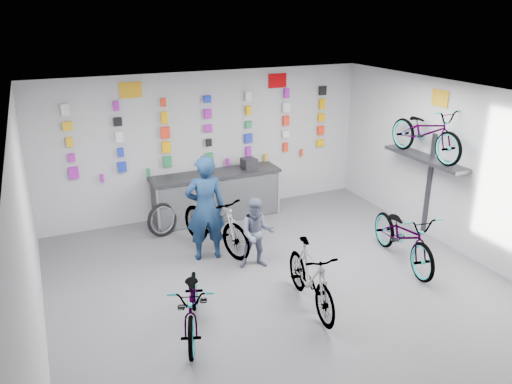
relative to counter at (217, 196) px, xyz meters
name	(u,v)px	position (x,y,z in m)	size (l,w,h in m)	color
floor	(297,303)	(0.00, -3.54, -0.49)	(8.00, 8.00, 0.00)	#4F4F54
ceiling	(304,105)	(0.00, -3.54, 2.51)	(8.00, 8.00, 0.00)	white
wall_back	(208,144)	(0.00, 0.46, 1.01)	(7.00, 7.00, 0.00)	#B9B9BC
wall_left	(30,259)	(-3.50, -3.54, 1.01)	(8.00, 8.00, 0.00)	#B9B9BC
wall_right	(484,178)	(3.50, -3.54, 1.01)	(8.00, 8.00, 0.00)	#B9B9BC
counter	(217,196)	(0.00, 0.00, 0.00)	(2.70, 0.66, 1.00)	black
merch_wall	(209,132)	(0.02, 0.39, 1.30)	(5.57, 0.08, 1.56)	#AA18AE
wall_bracket	(425,162)	(3.33, -2.34, 0.98)	(0.39, 1.90, 2.00)	#333338
sign_left	(130,90)	(-1.50, 0.44, 2.23)	(0.42, 0.02, 0.30)	orange
sign_right	(278,81)	(1.60, 0.44, 2.23)	(0.42, 0.02, 0.30)	#BF0308
sign_side	(440,98)	(3.48, -2.34, 2.16)	(0.02, 0.40, 0.30)	orange
bike_left	(193,303)	(-1.62, -3.56, -0.05)	(0.58, 1.68, 0.88)	gray
bike_center	(311,277)	(0.12, -3.69, 0.01)	(0.47, 1.66, 1.00)	gray
bike_right	(404,235)	(2.28, -3.14, 0.02)	(0.68, 1.94, 1.02)	gray
bike_service	(215,222)	(-0.52, -1.37, 0.06)	(0.51, 1.82, 1.09)	gray
bike_wall	(426,132)	(3.25, -2.34, 1.57)	(0.63, 1.80, 0.95)	gray
clerk	(205,208)	(-0.77, -1.59, 0.46)	(0.69, 0.45, 1.88)	#12294A
customer	(257,233)	(-0.09, -2.25, 0.14)	(0.60, 0.47, 1.24)	slate
spare_wheel	(162,220)	(-1.25, -0.37, -0.16)	(0.67, 0.37, 0.66)	black
register	(249,163)	(0.74, 0.01, 0.62)	(0.28, 0.30, 0.22)	black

